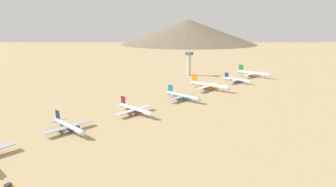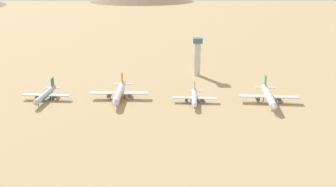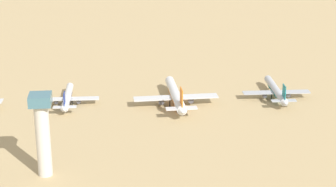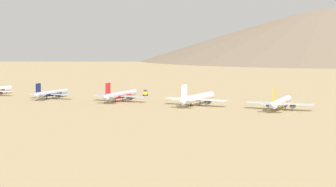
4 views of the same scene
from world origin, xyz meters
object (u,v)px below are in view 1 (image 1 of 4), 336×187
(parked_jet_3, at_px, (69,126))
(parked_jet_7, at_px, (237,80))
(parked_jet_6, at_px, (209,85))
(parked_jet_4, at_px, (135,109))
(parked_jet_8, at_px, (253,73))
(parked_jet_5, at_px, (183,96))
(control_tower, at_px, (189,62))

(parked_jet_3, height_order, parked_jet_7, parked_jet_3)
(parked_jet_6, height_order, parked_jet_7, parked_jet_6)
(parked_jet_3, distance_m, parked_jet_4, 47.46)
(parked_jet_6, height_order, parked_jet_8, parked_jet_6)
(parked_jet_4, distance_m, parked_jet_7, 143.36)
(parked_jet_4, distance_m, parked_jet_8, 188.81)
(parked_jet_8, bearing_deg, parked_jet_6, -92.00)
(parked_jet_4, distance_m, parked_jet_5, 50.26)
(control_tower, bearing_deg, parked_jet_7, -3.00)
(parked_jet_3, bearing_deg, control_tower, 106.63)
(parked_jet_3, bearing_deg, parked_jet_6, 88.53)
(parked_jet_4, height_order, parked_jet_7, parked_jet_4)
(parked_jet_4, relative_size, control_tower, 1.27)
(parked_jet_7, distance_m, control_tower, 67.87)
(parked_jet_4, xyz_separation_m, parked_jet_5, (2.70, 50.19, 0.10))
(control_tower, bearing_deg, parked_jet_4, -66.84)
(parked_jet_8, bearing_deg, parked_jet_4, -90.62)
(parked_jet_7, bearing_deg, parked_jet_3, -92.59)
(parked_jet_4, height_order, parked_jet_6, parked_jet_6)
(parked_jet_5, relative_size, control_tower, 1.30)
(parked_jet_3, xyz_separation_m, control_tower, (-57.95, 194.00, 12.67))
(parked_jet_3, height_order, control_tower, control_tower)
(parked_jet_4, bearing_deg, parked_jet_8, 89.38)
(parked_jet_5, relative_size, parked_jet_6, 0.82)
(parked_jet_6, relative_size, parked_jet_7, 1.33)
(parked_jet_7, relative_size, control_tower, 1.19)
(control_tower, bearing_deg, parked_jet_6, -39.43)
(parked_jet_3, relative_size, parked_jet_6, 0.78)
(parked_jet_7, xyz_separation_m, parked_jet_8, (-1.70, 45.49, 1.10))
(parked_jet_5, xyz_separation_m, parked_jet_7, (1.05, 93.12, -0.32))
(parked_jet_5, bearing_deg, control_tower, 124.14)
(parked_jet_3, height_order, parked_jet_8, parked_jet_8)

